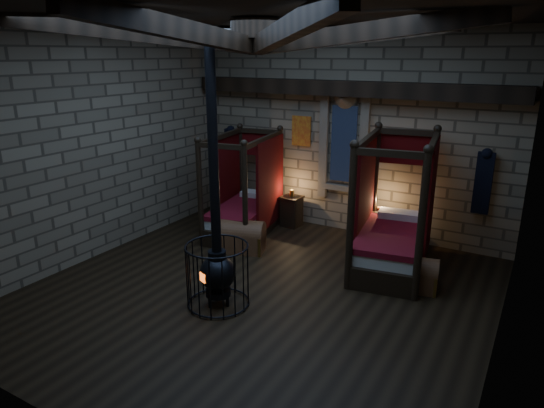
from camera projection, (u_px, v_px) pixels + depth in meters
The scene contains 8 objects.
room at pixel (259, 52), 6.84m from camera, with size 7.02×7.02×4.29m.
bed_left at pixel (245, 209), 10.41m from camera, with size 1.38×2.17×2.12m.
bed_right at pixel (393, 236), 8.71m from camera, with size 1.52×2.41×2.36m.
trunk_left at pixel (242, 237), 9.49m from camera, with size 0.99×0.80×0.63m.
trunk_right at pixel (413, 274), 7.97m from camera, with size 0.84×0.61×0.56m.
nightstand_left at pixel (291, 211), 10.83m from camera, with size 0.46×0.44×0.84m.
nightstand_right at pixel (380, 227), 9.83m from camera, with size 0.52×0.50×0.77m.
stove at pixel (217, 269), 7.34m from camera, with size 0.97×0.97×4.05m.
Camera 1 is at (3.74, -6.02, 3.73)m, focal length 32.00 mm.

